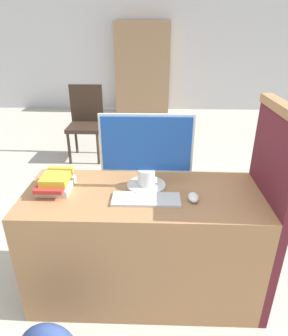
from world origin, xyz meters
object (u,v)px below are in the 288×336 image
far_chair (86,119)px  monitor (146,154)px  mouse (193,197)px  keyboard (146,199)px  book_stack (56,182)px

far_chair → monitor: bearing=-107.9°
monitor → mouse: (0.27, -0.15, -0.20)m
monitor → keyboard: monitor is taller
keyboard → book_stack: 0.56m
monitor → mouse: 0.37m
monitor → mouse: bearing=-28.7°
mouse → monitor: bearing=151.3°
mouse → keyboard: bearing=-177.5°
monitor → far_chair: size_ratio=0.56×
book_stack → keyboard: bearing=-11.9°
book_stack → monitor: bearing=4.7°
book_stack → far_chair: 2.34m
mouse → book_stack: 0.82m
mouse → far_chair: size_ratio=0.10×
monitor → book_stack: bearing=-175.3°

